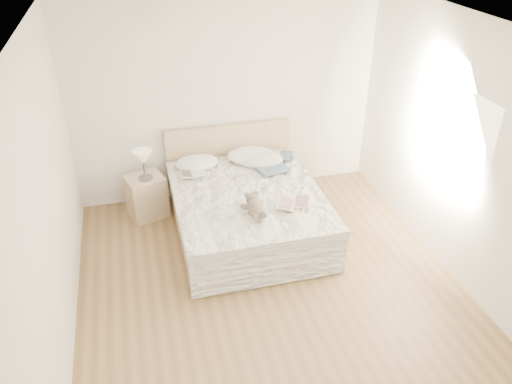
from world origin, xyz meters
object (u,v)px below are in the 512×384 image
childrens_book (294,203)px  teddy_bear (255,212)px  photo_book (193,174)px  bed (246,209)px  nightstand (147,196)px  table_lamp (143,159)px

childrens_book → teddy_bear: bearing=-143.7°
photo_book → teddy_bear: 1.19m
bed → teddy_bear: (-0.04, -0.60, 0.34)m
nightstand → photo_book: (0.59, -0.19, 0.35)m
table_lamp → childrens_book: table_lamp is taller
table_lamp → childrens_book: 1.94m
nightstand → teddy_bear: (1.12, -1.26, 0.37)m
bed → childrens_book: size_ratio=5.50×
table_lamp → childrens_book: bearing=-35.1°
bed → teddy_bear: 0.69m
bed → table_lamp: bed is taller
bed → photo_book: 0.80m
bed → photo_book: bearing=140.8°
nightstand → bed: bearing=-29.4°
bed → table_lamp: bearing=151.7°
photo_book → childrens_book: (1.01, -0.96, 0.00)m
photo_book → bed: bearing=-39.8°
childrens_book → bed: bearing=155.1°
childrens_book → table_lamp: bearing=168.5°
nightstand → childrens_book: (1.60, -1.15, 0.35)m
nightstand → childrens_book: bearing=-35.7°
nightstand → table_lamp: bearing=-63.6°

